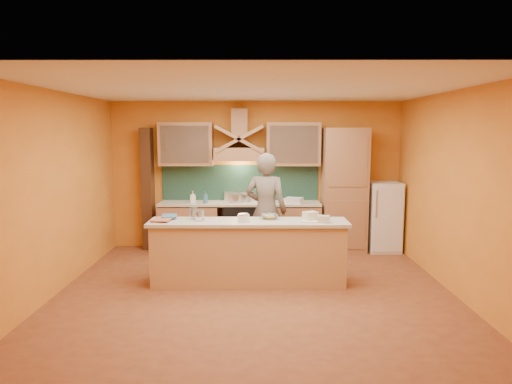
{
  "coord_description": "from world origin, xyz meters",
  "views": [
    {
      "loc": [
        0.03,
        -6.22,
        2.24
      ],
      "look_at": [
        0.01,
        0.9,
        1.29
      ],
      "focal_mm": 32.0,
      "sensor_mm": 36.0,
      "label": 1
    }
  ],
  "objects_px": {
    "kitchen_scale": "(244,218)",
    "fridge": "(383,216)",
    "stove": "(240,227)",
    "person": "(266,210)",
    "mixing_bowl": "(270,217)"
  },
  "relations": [
    {
      "from": "stove",
      "to": "kitchen_scale",
      "type": "height_order",
      "value": "kitchen_scale"
    },
    {
      "from": "stove",
      "to": "kitchen_scale",
      "type": "relative_size",
      "value": 6.99
    },
    {
      "from": "kitchen_scale",
      "to": "fridge",
      "type": "bearing_deg",
      "value": 62.66
    },
    {
      "from": "fridge",
      "to": "mixing_bowl",
      "type": "height_order",
      "value": "fridge"
    },
    {
      "from": "stove",
      "to": "mixing_bowl",
      "type": "height_order",
      "value": "mixing_bowl"
    },
    {
      "from": "fridge",
      "to": "person",
      "type": "xyz_separation_m",
      "value": [
        -2.22,
        -1.05,
        0.3
      ]
    },
    {
      "from": "stove",
      "to": "kitchen_scale",
      "type": "bearing_deg",
      "value": -86.18
    },
    {
      "from": "stove",
      "to": "fridge",
      "type": "bearing_deg",
      "value": 0.0
    },
    {
      "from": "stove",
      "to": "fridge",
      "type": "height_order",
      "value": "fridge"
    },
    {
      "from": "stove",
      "to": "fridge",
      "type": "relative_size",
      "value": 0.69
    },
    {
      "from": "stove",
      "to": "mixing_bowl",
      "type": "bearing_deg",
      "value": -73.66
    },
    {
      "from": "person",
      "to": "mixing_bowl",
      "type": "relative_size",
      "value": 7.27
    },
    {
      "from": "kitchen_scale",
      "to": "person",
      "type": "bearing_deg",
      "value": 94.94
    },
    {
      "from": "stove",
      "to": "person",
      "type": "bearing_deg",
      "value": -65.59
    },
    {
      "from": "stove",
      "to": "person",
      "type": "distance_m",
      "value": 1.25
    }
  ]
}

